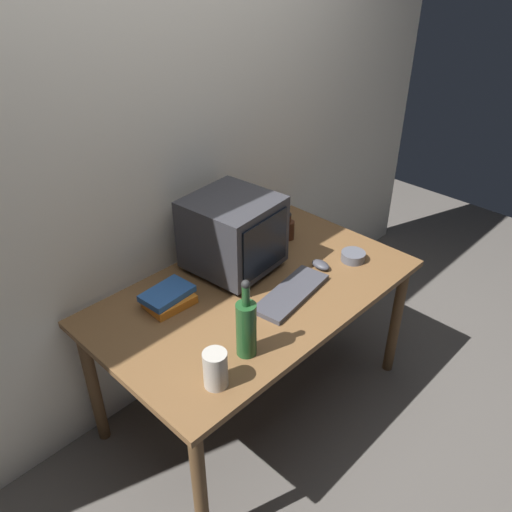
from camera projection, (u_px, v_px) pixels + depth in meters
ground_plane at (256, 399)px, 2.79m from camera, size 6.00×6.00×0.00m
back_wall at (179, 153)px, 2.40m from camera, size 4.00×0.08×2.50m
desk at (256, 303)px, 2.44m from camera, size 1.50×0.87×0.73m
crt_monitor at (233, 234)px, 2.44m from camera, size 0.42×0.42×0.37m
keyboard at (291, 293)px, 2.34m from camera, size 0.44×0.21×0.02m
computer_mouse at (321, 265)px, 2.53m from camera, size 0.07×0.10×0.04m
bottle_tall at (246, 327)px, 1.97m from camera, size 0.08×0.08×0.35m
bottle_short at (289, 229)px, 2.75m from camera, size 0.06×0.06×0.16m
book_stack at (169, 298)px, 2.28m from camera, size 0.23×0.17×0.07m
cd_spindle at (353, 256)px, 2.59m from camera, size 0.12×0.12×0.04m
metal_canister at (215, 369)px, 1.86m from camera, size 0.09×0.09×0.15m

